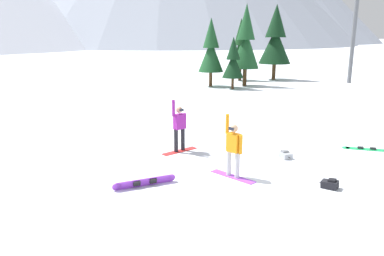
% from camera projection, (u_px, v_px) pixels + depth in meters
% --- Properties ---
extents(ground_plane, '(800.00, 800.00, 0.00)m').
position_uv_depth(ground_plane, '(290.00, 175.00, 11.66)').
color(ground_plane, silver).
extents(snowboarder_foreground, '(0.86, 1.55, 1.93)m').
position_uv_depth(snowboarder_foreground, '(233.00, 149.00, 11.31)').
color(snowboarder_foreground, '#993FD8').
rests_on(snowboarder_foreground, ground_plane).
extents(snowboarder_midground, '(1.49, 0.70, 1.98)m').
position_uv_depth(snowboarder_midground, '(179.00, 127.00, 13.84)').
color(snowboarder_midground, red).
rests_on(snowboarder_midground, ground_plane).
extents(loose_snowboard_near_right, '(1.55, 1.33, 0.09)m').
position_uv_depth(loose_snowboard_near_right, '(367.00, 149.00, 14.28)').
color(loose_snowboard_near_right, '#19B259').
rests_on(loose_snowboard_near_right, ground_plane).
extents(loose_snowboard_near_left, '(1.88, 0.18, 0.25)m').
position_uv_depth(loose_snowboard_near_left, '(145.00, 182.00, 10.77)').
color(loose_snowboard_near_left, '#993FD8').
rests_on(loose_snowboard_near_left, ground_plane).
extents(backpack_black, '(0.51, 0.56, 0.29)m').
position_uv_depth(backpack_black, '(330.00, 184.00, 10.65)').
color(backpack_black, black).
rests_on(backpack_black, ground_plane).
extents(backpack_grey, '(0.37, 0.54, 0.27)m').
position_uv_depth(backpack_grey, '(285.00, 155.00, 13.27)').
color(backpack_grey, gray).
rests_on(backpack_grey, ground_plane).
extents(pine_tree_short, '(3.06, 3.06, 7.12)m').
position_uv_depth(pine_tree_short, '(275.00, 39.00, 35.94)').
color(pine_tree_short, '#472D19').
rests_on(pine_tree_short, ground_plane).
extents(pine_tree_broad, '(2.02, 2.02, 5.82)m').
position_uv_depth(pine_tree_broad, '(241.00, 47.00, 35.53)').
color(pine_tree_broad, '#472D19').
rests_on(pine_tree_broad, ground_plane).
extents(pine_tree_twin, '(2.10, 2.10, 5.67)m').
position_uv_depth(pine_tree_twin, '(211.00, 50.00, 31.28)').
color(pine_tree_twin, '#472D19').
rests_on(pine_tree_twin, ground_plane).
extents(pine_tree_tall, '(2.32, 2.32, 6.81)m').
position_uv_depth(pine_tree_tall, '(246.00, 42.00, 31.51)').
color(pine_tree_tall, '#472D19').
rests_on(pine_tree_tall, ground_plane).
extents(pine_tree_slender, '(1.72, 1.72, 4.14)m').
position_uv_depth(pine_tree_slender, '(233.00, 61.00, 29.98)').
color(pine_tree_slender, '#472D19').
rests_on(pine_tree_slender, ground_plane).
extents(ski_lift_tower, '(3.87, 0.36, 10.27)m').
position_uv_depth(ski_lift_tower, '(356.00, 15.00, 33.00)').
color(ski_lift_tower, '#595B60').
rests_on(ski_lift_tower, ground_plane).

